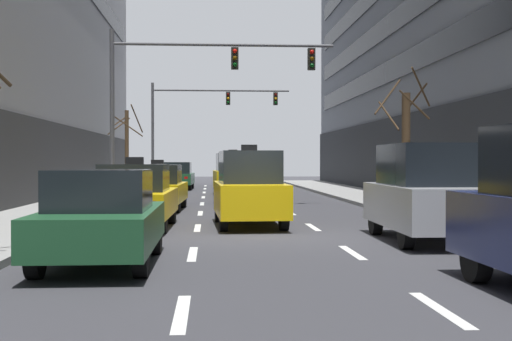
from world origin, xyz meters
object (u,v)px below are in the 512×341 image
at_px(car_driving_3, 177,176).
at_px(car_driving_4, 102,218).
at_px(taxi_driving_5, 249,189).
at_px(traffic_signal_1, 200,112).
at_px(taxi_driving_1, 158,188).
at_px(street_tree_0, 127,146).
at_px(car_parked_1, 426,193).
at_px(taxi_driving_2, 135,197).
at_px(traffic_signal_0, 189,81).
at_px(street_tree_1, 406,144).
at_px(taxi_driving_0, 233,174).

xyz_separation_m(car_driving_3, car_driving_4, (0.18, -30.32, -0.03)).
xyz_separation_m(taxi_driving_5, traffic_signal_1, (-1.71, 26.97, 3.93)).
bearing_deg(taxi_driving_1, taxi_driving_5, -64.74).
distance_m(traffic_signal_1, street_tree_0, 7.62).
relative_size(car_driving_3, car_driving_4, 1.05).
xyz_separation_m(car_driving_3, car_parked_1, (6.64, -27.29, 0.23)).
relative_size(taxi_driving_2, traffic_signal_0, 0.52).
height_order(traffic_signal_0, street_tree_1, traffic_signal_0).
bearing_deg(taxi_driving_1, car_parked_1, -56.42).
xyz_separation_m(taxi_driving_2, car_parked_1, (6.57, -3.22, 0.23)).
bearing_deg(street_tree_0, car_driving_3, 44.23).
height_order(taxi_driving_0, street_tree_1, street_tree_1).
distance_m(car_driving_3, street_tree_1, 19.72).
xyz_separation_m(car_driving_3, traffic_signal_0, (1.16, -15.24, 4.02)).
bearing_deg(car_driving_3, traffic_signal_0, -85.64).
relative_size(taxi_driving_0, taxi_driving_5, 1.07).
distance_m(car_driving_3, street_tree_0, 4.18).
xyz_separation_m(car_driving_3, street_tree_0, (-2.72, -2.65, 1.75)).
distance_m(taxi_driving_1, taxi_driving_5, 6.74).
distance_m(taxi_driving_1, traffic_signal_1, 21.32).
xyz_separation_m(taxi_driving_1, traffic_signal_0, (1.02, 2.26, 4.04)).
bearing_deg(traffic_signal_0, street_tree_0, 107.14).
height_order(car_driving_4, car_parked_1, car_parked_1).
height_order(taxi_driving_5, traffic_signal_0, traffic_signal_0).
bearing_deg(taxi_driving_1, street_tree_0, 100.90).
bearing_deg(taxi_driving_2, taxi_driving_0, 79.89).
distance_m(taxi_driving_2, taxi_driving_5, 3.00).
relative_size(taxi_driving_0, car_driving_4, 1.05).
bearing_deg(taxi_driving_0, taxi_driving_5, -90.39).
bearing_deg(taxi_driving_2, traffic_signal_0, 82.89).
relative_size(car_driving_4, traffic_signal_0, 0.49).
bearing_deg(car_driving_4, car_parked_1, 25.14).
xyz_separation_m(taxi_driving_0, car_driving_4, (-2.95, -23.47, -0.28)).
distance_m(taxi_driving_0, street_tree_0, 7.36).
height_order(taxi_driving_1, traffic_signal_0, traffic_signal_0).
relative_size(taxi_driving_5, street_tree_0, 0.89).
relative_size(taxi_driving_2, street_tree_1, 0.91).
xyz_separation_m(taxi_driving_1, street_tree_1, (8.89, 0.04, 1.55)).
height_order(car_driving_3, car_parked_1, car_parked_1).
xyz_separation_m(car_driving_3, taxi_driving_5, (3.02, -23.60, 0.18)).
relative_size(car_parked_1, traffic_signal_0, 0.51).
height_order(car_parked_1, traffic_signal_0, traffic_signal_0).
distance_m(taxi_driving_1, street_tree_0, 15.23).
xyz_separation_m(car_driving_4, car_parked_1, (6.46, 3.03, 0.26)).
distance_m(taxi_driving_0, traffic_signal_0, 9.41).
height_order(traffic_signal_0, street_tree_0, traffic_signal_0).
distance_m(taxi_driving_1, car_parked_1, 11.75).
bearing_deg(traffic_signal_0, car_driving_3, 94.36).
xyz_separation_m(traffic_signal_1, street_tree_0, (-4.03, -6.02, -2.37)).
bearing_deg(car_driving_4, traffic_signal_0, 86.26).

